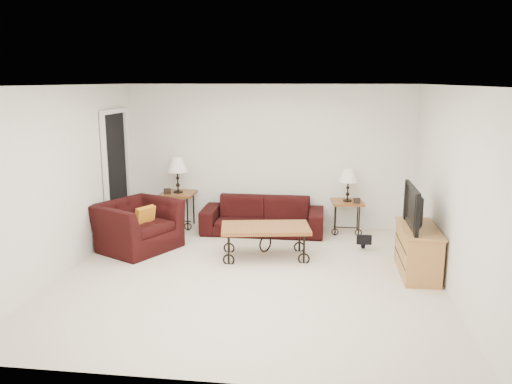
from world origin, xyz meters
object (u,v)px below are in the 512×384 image
sofa (263,216)px  coffee_table (265,242)px  lamp_left (178,175)px  side_table_right (347,217)px  backpack (364,235)px  lamp_right (348,185)px  tv_stand (418,251)px  television (419,207)px  armchair (137,226)px  side_table_left (179,210)px

sofa → coffee_table: sofa is taller
lamp_left → coffee_table: bearing=-40.0°
side_table_right → backpack: side_table_right is taller
lamp_right → backpack: 1.06m
coffee_table → tv_stand: bearing=-10.5°
backpack → lamp_right: bearing=83.6°
television → backpack: television is taller
side_table_right → backpack: bearing=-75.0°
sofa → coffee_table: bearing=-81.6°
sofa → lamp_left: lamp_left is taller
television → armchair: bearing=-97.5°
lamp_right → armchair: size_ratio=0.49×
tv_stand → television: 0.60m
television → backpack: bearing=-147.9°
coffee_table → armchair: bearing=175.8°
side_table_right → television: bearing=-65.2°
tv_stand → backpack: 1.18m
lamp_right → armchair: 3.52m
side_table_left → coffee_table: size_ratio=0.49×
side_table_right → lamp_left: (-2.95, 0.00, 0.66)m
side_table_left → lamp_left: 0.62m
sofa → tv_stand: 2.82m
lamp_right → side_table_right: bearing=0.0°
sofa → armchair: size_ratio=1.81×
coffee_table → armchair: 2.01m
lamp_left → television: lamp_left is taller
lamp_right → backpack: bearing=-75.0°
coffee_table → television: television is taller
television → lamp_left: bearing=-115.7°
tv_stand → coffee_table: bearing=169.5°
lamp_left → tv_stand: (3.81, -1.82, -0.61)m
sofa → armchair: (-1.82, -1.11, 0.07)m
side_table_left → coffee_table: 2.23m
side_table_left → lamp_left: bearing=0.0°
side_table_left → tv_stand: (3.81, -1.82, 0.01)m
sofa → side_table_right: size_ratio=3.69×
lamp_left → backpack: bearing=-14.9°
lamp_right → side_table_left: bearing=180.0°
armchair → lamp_left: bearing=15.3°
side_table_right → lamp_left: size_ratio=0.89×
lamp_left → tv_stand: lamp_left is taller
side_table_right → television: (0.84, -1.82, 0.65)m
sofa → lamp_right: bearing=7.2°
side_table_left → tv_stand: size_ratio=0.58×
side_table_left → side_table_right: bearing=0.0°
armchair → lamp_right: bearing=-40.1°
side_table_right → television: television is taller
lamp_left → lamp_right: lamp_left is taller
armchair → side_table_right: bearing=-40.1°
lamp_right → tv_stand: lamp_right is taller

